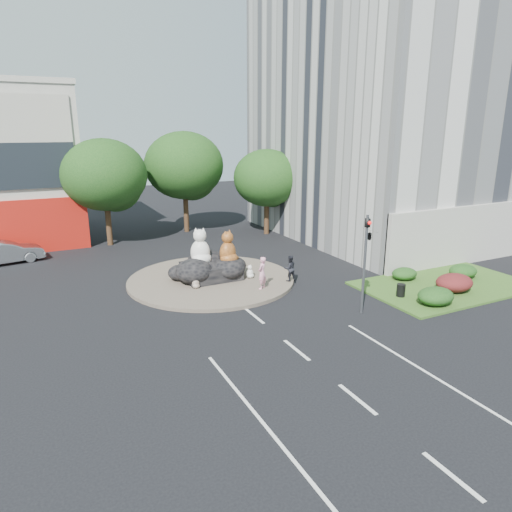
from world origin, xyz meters
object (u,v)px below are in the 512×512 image
at_px(cat_tabby, 228,247).
at_px(litter_bin, 401,290).
at_px(cat_white, 200,246).
at_px(pedestrian_pink, 262,273).
at_px(kitten_white, 250,271).
at_px(parked_car, 6,252).
at_px(pedestrian_dark, 290,268).
at_px(kitten_calico, 196,281).

bearing_deg(cat_tabby, litter_bin, -73.66).
xyz_separation_m(cat_white, litter_bin, (8.80, -7.50, -1.76)).
bearing_deg(pedestrian_pink, litter_bin, 107.78).
distance_m(kitten_white, parked_car, 17.16).
distance_m(parked_car, litter_bin, 25.89).
distance_m(pedestrian_pink, pedestrian_dark, 2.14).
xyz_separation_m(cat_white, cat_tabby, (1.53, -0.58, -0.09)).
xyz_separation_m(pedestrian_dark, parked_car, (-15.23, 12.33, -0.20)).
relative_size(kitten_calico, kitten_white, 0.95).
height_order(pedestrian_pink, parked_car, pedestrian_pink).
bearing_deg(cat_white, pedestrian_dark, -4.99).
xyz_separation_m(cat_white, kitten_calico, (-0.85, -1.48, -1.62)).
distance_m(pedestrian_pink, parked_car, 18.36).
xyz_separation_m(cat_tabby, parked_car, (-12.19, 10.15, -1.35)).
xyz_separation_m(kitten_calico, pedestrian_dark, (5.42, -1.27, 0.38)).
bearing_deg(pedestrian_pink, cat_white, -90.78).
xyz_separation_m(parked_car, litter_bin, (19.46, -17.07, -0.31)).
bearing_deg(pedestrian_pink, cat_tabby, -108.49).
distance_m(kitten_white, pedestrian_dark, 2.47).
relative_size(cat_tabby, kitten_white, 2.46).
relative_size(cat_white, parked_car, 0.48).
bearing_deg(pedestrian_pink, parked_car, -82.52).
relative_size(cat_tabby, parked_car, 0.44).
bearing_deg(kitten_white, pedestrian_pink, -113.66).
distance_m(pedestrian_pink, litter_bin, 7.65).
bearing_deg(cat_tabby, cat_white, 129.14).
bearing_deg(cat_white, pedestrian_pink, -26.40).
distance_m(cat_tabby, pedestrian_pink, 3.00).
bearing_deg(parked_car, kitten_white, -139.54).
bearing_deg(cat_tabby, kitten_calico, 170.75).
bearing_deg(kitten_calico, cat_tabby, 48.23).
bearing_deg(cat_white, cat_tabby, 5.37).
bearing_deg(pedestrian_dark, kitten_white, -36.44).
xyz_separation_m(kitten_white, pedestrian_pink, (-0.22, -2.05, 0.51)).
bearing_deg(kitten_calico, litter_bin, -4.55).
height_order(cat_white, pedestrian_pink, cat_white).
height_order(cat_white, kitten_calico, cat_white).
xyz_separation_m(cat_white, parked_car, (-10.66, 9.57, -1.45)).
xyz_separation_m(cat_white, pedestrian_pink, (2.48, -3.24, -1.10)).
distance_m(cat_white, litter_bin, 11.70).
xyz_separation_m(kitten_calico, litter_bin, (9.65, -6.01, -0.13)).
relative_size(pedestrian_pink, pedestrian_dark, 1.19).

